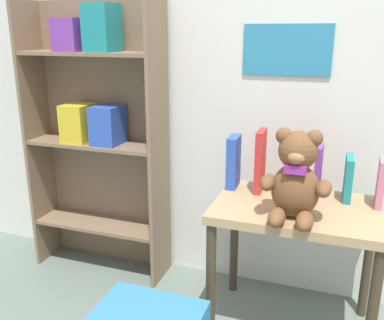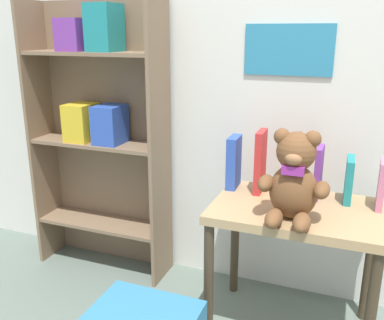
{
  "view_description": "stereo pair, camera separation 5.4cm",
  "coord_description": "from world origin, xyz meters",
  "px_view_note": "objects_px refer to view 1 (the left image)",
  "views": [
    {
      "loc": [
        0.31,
        -0.46,
        1.24
      ],
      "look_at": [
        -0.28,
        1.22,
        0.7
      ],
      "focal_mm": 40.0,
      "sensor_mm": 36.0,
      "label": 1
    },
    {
      "loc": [
        0.36,
        -0.44,
        1.24
      ],
      "look_at": [
        -0.28,
        1.22,
        0.7
      ],
      "focal_mm": 40.0,
      "sensor_mm": 36.0,
      "label": 2
    }
  ],
  "objects_px": {
    "display_table": "(296,226)",
    "book_standing_red": "(260,161)",
    "book_standing_blue": "(234,162)",
    "book_standing_orange": "(289,167)",
    "teddy_bear": "(296,179)",
    "book_standing_teal": "(348,178)",
    "book_standing_pink": "(381,182)",
    "book_standing_purple": "(318,171)",
    "bookshelf_side": "(98,124)"
  },
  "relations": [
    {
      "from": "book_standing_pink",
      "to": "book_standing_red",
      "type": "bearing_deg",
      "value": -178.24
    },
    {
      "from": "teddy_bear",
      "to": "book_standing_teal",
      "type": "height_order",
      "value": "teddy_bear"
    },
    {
      "from": "display_table",
      "to": "book_standing_purple",
      "type": "height_order",
      "value": "book_standing_purple"
    },
    {
      "from": "bookshelf_side",
      "to": "book_standing_red",
      "type": "height_order",
      "value": "bookshelf_side"
    },
    {
      "from": "teddy_bear",
      "to": "book_standing_teal",
      "type": "relative_size",
      "value": 1.86
    },
    {
      "from": "book_standing_red",
      "to": "book_standing_purple",
      "type": "height_order",
      "value": "book_standing_red"
    },
    {
      "from": "book_standing_blue",
      "to": "book_standing_red",
      "type": "distance_m",
      "value": 0.12
    },
    {
      "from": "display_table",
      "to": "book_standing_teal",
      "type": "relative_size",
      "value": 3.64
    },
    {
      "from": "display_table",
      "to": "book_standing_teal",
      "type": "height_order",
      "value": "book_standing_teal"
    },
    {
      "from": "display_table",
      "to": "book_standing_pink",
      "type": "height_order",
      "value": "book_standing_pink"
    },
    {
      "from": "display_table",
      "to": "book_standing_red",
      "type": "xyz_separation_m",
      "value": [
        -0.18,
        0.12,
        0.22
      ]
    },
    {
      "from": "bookshelf_side",
      "to": "display_table",
      "type": "height_order",
      "value": "bookshelf_side"
    },
    {
      "from": "book_standing_blue",
      "to": "display_table",
      "type": "bearing_deg",
      "value": -25.75
    },
    {
      "from": "display_table",
      "to": "teddy_bear",
      "type": "relative_size",
      "value": 1.96
    },
    {
      "from": "book_standing_red",
      "to": "book_standing_pink",
      "type": "distance_m",
      "value": 0.48
    },
    {
      "from": "display_table",
      "to": "book_standing_red",
      "type": "distance_m",
      "value": 0.31
    },
    {
      "from": "book_standing_red",
      "to": "book_standing_orange",
      "type": "height_order",
      "value": "book_standing_red"
    },
    {
      "from": "bookshelf_side",
      "to": "display_table",
      "type": "relative_size",
      "value": 2.09
    },
    {
      "from": "teddy_bear",
      "to": "book_standing_blue",
      "type": "xyz_separation_m",
      "value": [
        -0.3,
        0.25,
        -0.04
      ]
    },
    {
      "from": "book_standing_blue",
      "to": "book_standing_orange",
      "type": "distance_m",
      "value": 0.24
    },
    {
      "from": "display_table",
      "to": "book_standing_teal",
      "type": "bearing_deg",
      "value": 38.51
    },
    {
      "from": "book_standing_purple",
      "to": "book_standing_red",
      "type": "bearing_deg",
      "value": -174.06
    },
    {
      "from": "display_table",
      "to": "book_standing_red",
      "type": "relative_size",
      "value": 2.46
    },
    {
      "from": "bookshelf_side",
      "to": "book_standing_blue",
      "type": "xyz_separation_m",
      "value": [
        0.73,
        -0.08,
        -0.1
      ]
    },
    {
      "from": "book_standing_red",
      "to": "book_standing_pink",
      "type": "xyz_separation_m",
      "value": [
        0.48,
        -0.0,
        -0.04
      ]
    },
    {
      "from": "book_standing_blue",
      "to": "book_standing_orange",
      "type": "bearing_deg",
      "value": -1.78
    },
    {
      "from": "book_standing_blue",
      "to": "book_standing_purple",
      "type": "bearing_deg",
      "value": -1.3
    },
    {
      "from": "bookshelf_side",
      "to": "teddy_bear",
      "type": "bearing_deg",
      "value": -18.08
    },
    {
      "from": "book_standing_blue",
      "to": "book_standing_red",
      "type": "height_order",
      "value": "book_standing_red"
    },
    {
      "from": "bookshelf_side",
      "to": "book_standing_red",
      "type": "bearing_deg",
      "value": -6.28
    },
    {
      "from": "teddy_bear",
      "to": "book_standing_purple",
      "type": "bearing_deg",
      "value": 75.71
    },
    {
      "from": "book_standing_blue",
      "to": "book_standing_orange",
      "type": "height_order",
      "value": "book_standing_orange"
    },
    {
      "from": "teddy_bear",
      "to": "book_standing_pink",
      "type": "distance_m",
      "value": 0.39
    },
    {
      "from": "display_table",
      "to": "book_standing_purple",
      "type": "bearing_deg",
      "value": 66.26
    },
    {
      "from": "display_table",
      "to": "book_standing_pink",
      "type": "bearing_deg",
      "value": 21.19
    },
    {
      "from": "book_standing_purple",
      "to": "bookshelf_side",
      "type": "bearing_deg",
      "value": 177.73
    },
    {
      "from": "bookshelf_side",
      "to": "book_standing_orange",
      "type": "relative_size",
      "value": 5.95
    },
    {
      "from": "book_standing_teal",
      "to": "book_standing_pink",
      "type": "height_order",
      "value": "book_standing_pink"
    },
    {
      "from": "book_standing_teal",
      "to": "bookshelf_side",
      "type": "bearing_deg",
      "value": 174.86
    },
    {
      "from": "display_table",
      "to": "book_standing_teal",
      "type": "distance_m",
      "value": 0.29
    },
    {
      "from": "teddy_bear",
      "to": "book_standing_red",
      "type": "relative_size",
      "value": 1.25
    },
    {
      "from": "display_table",
      "to": "book_standing_red",
      "type": "bearing_deg",
      "value": 146.61
    },
    {
      "from": "book_standing_blue",
      "to": "book_standing_teal",
      "type": "distance_m",
      "value": 0.48
    },
    {
      "from": "bookshelf_side",
      "to": "book_standing_blue",
      "type": "height_order",
      "value": "bookshelf_side"
    },
    {
      "from": "book_standing_pink",
      "to": "book_standing_blue",
      "type": "bearing_deg",
      "value": -179.35
    },
    {
      "from": "book_standing_purple",
      "to": "book_standing_teal",
      "type": "height_order",
      "value": "book_standing_purple"
    },
    {
      "from": "book_standing_teal",
      "to": "book_standing_blue",
      "type": "bearing_deg",
      "value": 179.59
    },
    {
      "from": "display_table",
      "to": "book_standing_pink",
      "type": "relative_size",
      "value": 3.46
    },
    {
      "from": "bookshelf_side",
      "to": "book_standing_pink",
      "type": "distance_m",
      "value": 1.34
    },
    {
      "from": "display_table",
      "to": "teddy_bear",
      "type": "distance_m",
      "value": 0.27
    }
  ]
}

